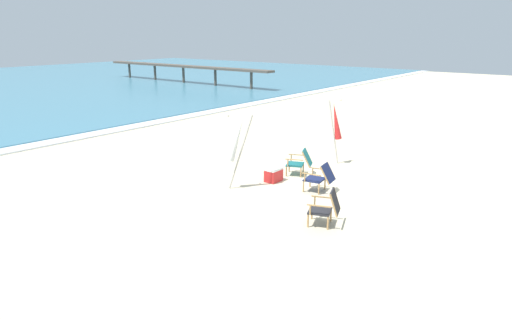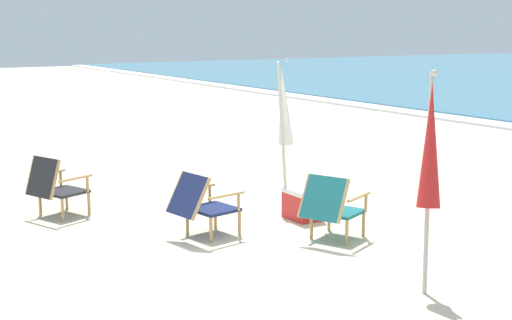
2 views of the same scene
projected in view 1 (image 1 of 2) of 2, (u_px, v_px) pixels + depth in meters
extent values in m
plane|color=beige|center=(327.00, 179.00, 13.19)|extent=(80.00, 80.00, 0.00)
cube|color=white|center=(108.00, 131.00, 19.56)|extent=(80.00, 1.10, 0.06)
cube|color=#19234C|center=(314.00, 179.00, 12.16)|extent=(0.59, 0.56, 0.04)
cube|color=#19234C|center=(328.00, 173.00, 11.94)|extent=(0.54, 0.37, 0.47)
cylinder|color=tan|center=(303.00, 186.00, 12.11)|extent=(0.04, 0.04, 0.32)
cylinder|color=tan|center=(310.00, 181.00, 12.51)|extent=(0.04, 0.04, 0.32)
cylinder|color=tan|center=(319.00, 189.00, 11.91)|extent=(0.04, 0.04, 0.32)
cylinder|color=tan|center=(325.00, 184.00, 12.31)|extent=(0.04, 0.04, 0.32)
cube|color=tan|center=(312.00, 174.00, 11.86)|extent=(0.13, 0.53, 0.02)
cylinder|color=tan|center=(305.00, 177.00, 11.97)|extent=(0.04, 0.04, 0.22)
cube|color=tan|center=(319.00, 169.00, 12.33)|extent=(0.13, 0.53, 0.02)
cylinder|color=tan|center=(313.00, 172.00, 12.45)|extent=(0.04, 0.04, 0.22)
cylinder|color=tan|center=(325.00, 176.00, 11.72)|extent=(0.09, 0.29, 0.47)
cylinder|color=tan|center=(331.00, 171.00, 12.15)|extent=(0.09, 0.29, 0.47)
cube|color=#28282D|center=(320.00, 211.00, 10.02)|extent=(0.66, 0.64, 0.04)
cube|color=#28282D|center=(335.00, 202.00, 9.86)|extent=(0.53, 0.36, 0.51)
cylinder|color=tan|center=(308.00, 220.00, 9.91)|extent=(0.04, 0.04, 0.32)
cylinder|color=tan|center=(312.00, 212.00, 10.34)|extent=(0.04, 0.04, 0.32)
cylinder|color=tan|center=(328.00, 223.00, 9.79)|extent=(0.04, 0.04, 0.32)
cylinder|color=tan|center=(331.00, 215.00, 10.22)|extent=(0.04, 0.04, 0.32)
cube|color=tan|center=(319.00, 206.00, 9.70)|extent=(0.22, 0.51, 0.02)
cylinder|color=tan|center=(310.00, 210.00, 9.78)|extent=(0.04, 0.04, 0.22)
cube|color=tan|center=(323.00, 197.00, 10.21)|extent=(0.22, 0.51, 0.02)
cylinder|color=tan|center=(315.00, 201.00, 10.30)|extent=(0.04, 0.04, 0.22)
cylinder|color=tan|center=(334.00, 206.00, 9.63)|extent=(0.11, 0.20, 0.51)
cylinder|color=tan|center=(337.00, 198.00, 10.10)|extent=(0.11, 0.20, 0.51)
cube|color=#196066|center=(295.00, 164.00, 13.55)|extent=(0.67, 0.65, 0.04)
cube|color=#196066|center=(307.00, 158.00, 13.40)|extent=(0.56, 0.45, 0.48)
cylinder|color=tan|center=(286.00, 171.00, 13.42)|extent=(0.04, 0.04, 0.32)
cylinder|color=tan|center=(289.00, 167.00, 13.86)|extent=(0.04, 0.04, 0.32)
cylinder|color=tan|center=(301.00, 172.00, 13.32)|extent=(0.04, 0.04, 0.32)
cylinder|color=tan|center=(303.00, 168.00, 13.76)|extent=(0.04, 0.04, 0.32)
cube|color=tan|center=(294.00, 160.00, 13.22)|extent=(0.25, 0.50, 0.02)
cylinder|color=tan|center=(288.00, 163.00, 13.30)|extent=(0.04, 0.04, 0.22)
cube|color=tan|center=(297.00, 155.00, 13.74)|extent=(0.25, 0.50, 0.02)
cylinder|color=tan|center=(291.00, 158.00, 13.82)|extent=(0.04, 0.04, 0.22)
cylinder|color=tan|center=(306.00, 160.00, 13.16)|extent=(0.15, 0.26, 0.48)
cylinder|color=tan|center=(308.00, 155.00, 13.64)|extent=(0.15, 0.26, 0.48)
cylinder|color=#B7B2A8|center=(241.00, 153.00, 12.19)|extent=(0.51, 0.51, 2.02)
cone|color=white|center=(236.00, 140.00, 12.09)|extent=(0.55, 0.55, 1.17)
sphere|color=#B7B2A8|center=(228.00, 116.00, 11.89)|extent=(0.06, 0.06, 0.06)
cylinder|color=#B7B2A8|center=(334.00, 132.00, 14.48)|extent=(0.34, 0.31, 2.07)
cone|color=red|center=(336.00, 121.00, 14.40)|extent=(0.46, 0.45, 1.18)
sphere|color=#B7B2A8|center=(341.00, 100.00, 14.23)|extent=(0.06, 0.06, 0.06)
cube|color=red|center=(274.00, 175.00, 12.98)|extent=(0.48, 0.34, 0.34)
cube|color=white|center=(274.00, 169.00, 12.93)|extent=(0.49, 0.35, 0.06)
cube|color=brown|center=(183.00, 66.00, 37.23)|extent=(0.90, 17.88, 0.16)
cylinder|color=brown|center=(251.00, 81.00, 33.17)|extent=(0.20, 0.20, 1.43)
cylinder|color=brown|center=(215.00, 78.00, 35.29)|extent=(0.20, 0.20, 1.43)
cylinder|color=brown|center=(183.00, 75.00, 37.42)|extent=(0.20, 0.20, 1.43)
cylinder|color=brown|center=(155.00, 73.00, 39.55)|extent=(0.20, 0.20, 1.43)
cylinder|color=brown|center=(130.00, 71.00, 41.68)|extent=(0.20, 0.20, 1.43)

